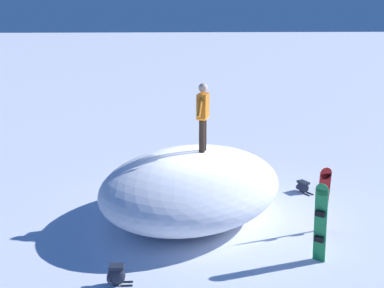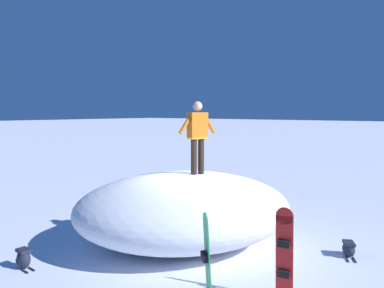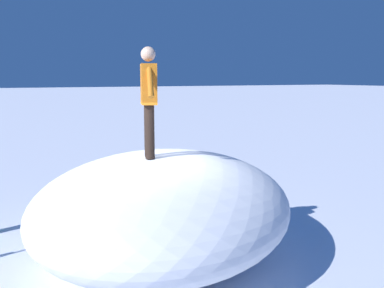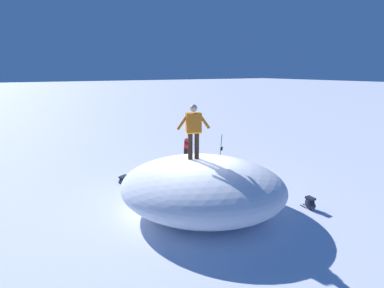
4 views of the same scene
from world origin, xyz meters
name	(u,v)px [view 3 (image 3 of 4)]	position (x,y,z in m)	size (l,w,h in m)	color
ground	(140,261)	(0.00, 0.00, 0.00)	(240.00, 240.00, 0.00)	white
snow_mound	(163,205)	(0.09, -0.45, 0.83)	(5.02, 4.01, 1.66)	white
snowboarder_standing	(149,95)	(-0.07, -0.17, 2.60)	(0.98, 0.39, 1.65)	black
backpack_near	(175,189)	(3.10, -2.05, 0.21)	(0.25, 0.48, 0.40)	#1E2333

